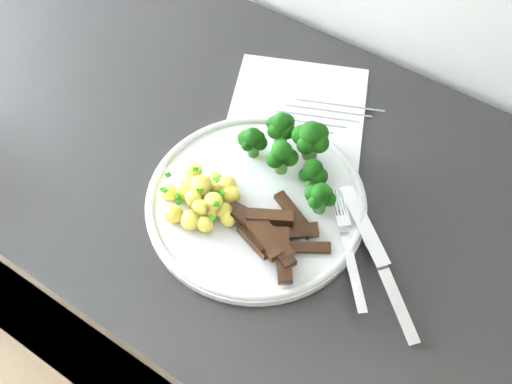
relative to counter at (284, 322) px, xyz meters
The scene contains 8 objects.
counter is the anchor object (origin of this frame).
recipe_paper 0.47m from the counter, 124.09° to the left, with size 0.30×0.34×0.00m.
plate 0.46m from the counter, 132.01° to the right, with size 0.30×0.30×0.02m.
broccoli 0.50m from the counter, 129.42° to the left, with size 0.17×0.11×0.07m.
potatoes 0.49m from the counter, 138.07° to the right, with size 0.11×0.10×0.04m.
beef_strips 0.48m from the counter, 81.87° to the right, with size 0.15×0.12×0.03m.
fork 0.48m from the counter, 24.47° to the right, with size 0.12×0.15×0.02m.
knife 0.49m from the counter, 17.28° to the right, with size 0.19×0.16×0.02m.
Camera 1 is at (0.08, 1.26, 1.58)m, focal length 42.05 mm.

